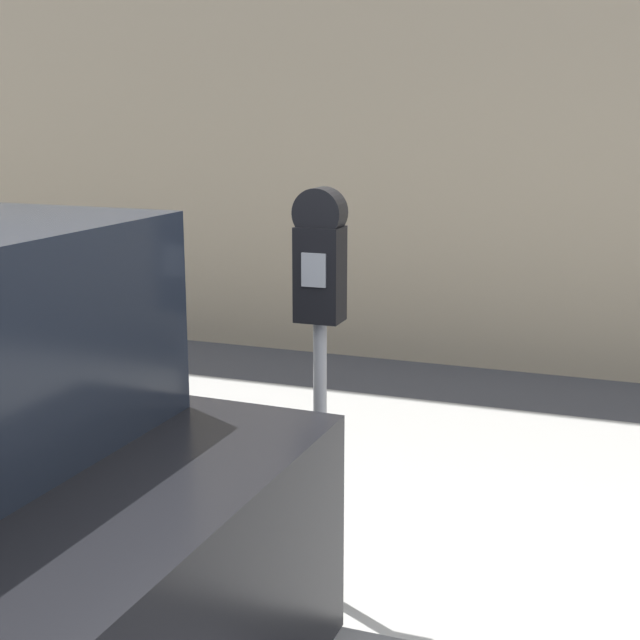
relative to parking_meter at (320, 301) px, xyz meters
The scene contains 2 objects.
sidewalk 1.77m from the parking_meter, 80.27° to the left, with size 24.00×2.80×0.12m.
parking_meter is the anchor object (origin of this frame).
Camera 1 is at (0.91, -2.09, 2.04)m, focal length 50.00 mm.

